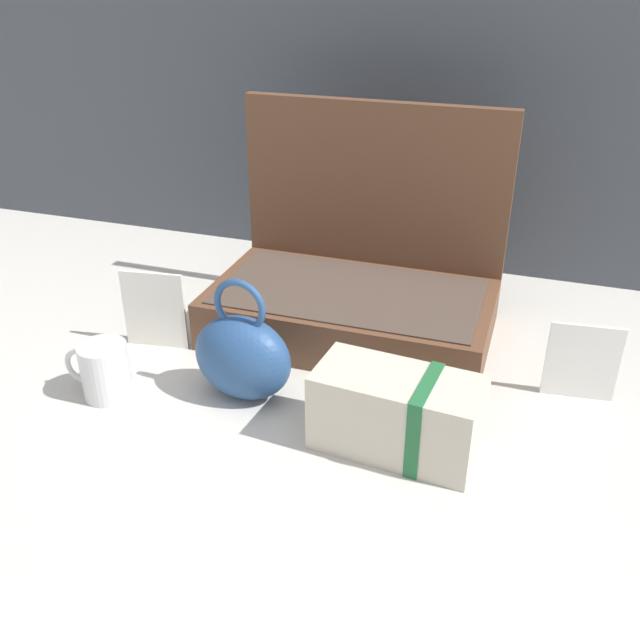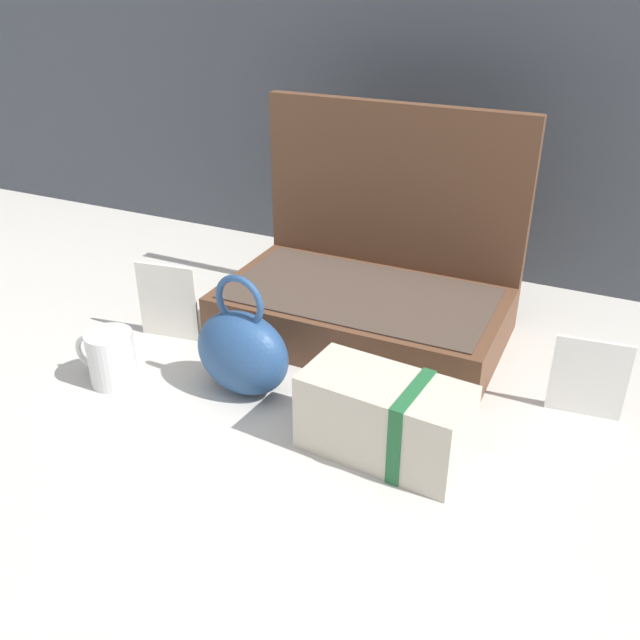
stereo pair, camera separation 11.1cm
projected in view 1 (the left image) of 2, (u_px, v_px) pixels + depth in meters
ground_plane at (326, 382)px, 1.19m from camera, size 6.00×6.00×0.00m
open_suitcase at (356, 285)px, 1.32m from camera, size 0.52×0.31×0.41m
teal_pouch_handbag at (243, 356)px, 1.12m from camera, size 0.17×0.12×0.21m
cream_toiletry_bag at (399, 413)px, 1.00m from camera, size 0.25×0.14×0.13m
coffee_mug at (104, 370)px, 1.13m from camera, size 0.12×0.08×0.09m
info_card_left at (582, 362)px, 1.12m from camera, size 0.11×0.02×0.13m
poster_card_right at (154, 310)px, 1.26m from camera, size 0.12×0.02×0.15m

